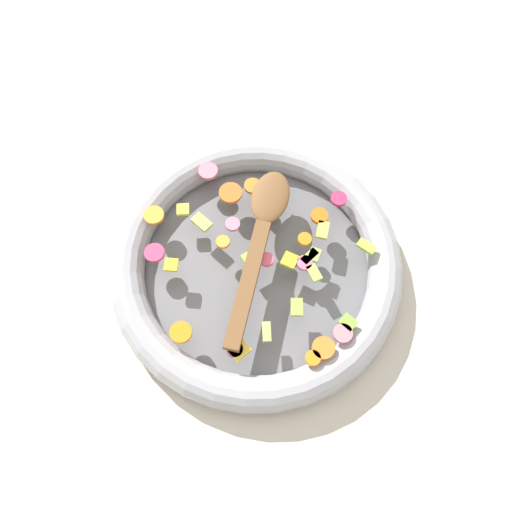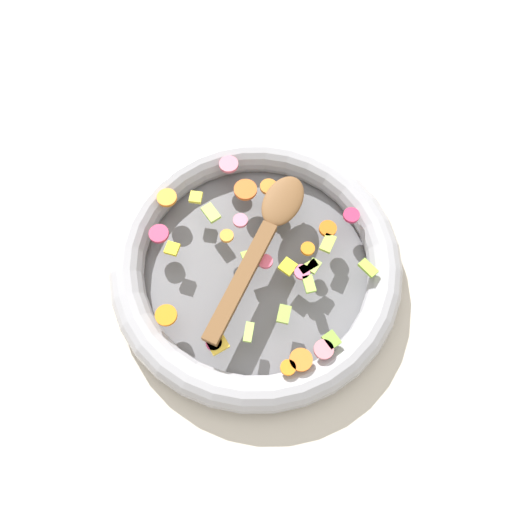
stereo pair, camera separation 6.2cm
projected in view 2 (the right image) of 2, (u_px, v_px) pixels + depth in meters
The scene contains 4 objects.
ground_plane at pixel (256, 269), 0.76m from camera, with size 4.00×4.00×0.00m, color beige.
skillet at pixel (256, 264), 0.74m from camera, with size 0.43×0.43×0.05m.
chopped_vegetables at pixel (258, 254), 0.71m from camera, with size 0.34×0.34×0.01m.
wooden_spoon at pixel (265, 236), 0.71m from camera, with size 0.13×0.28×0.01m.
Camera 2 is at (0.02, -0.29, 0.70)m, focal length 35.00 mm.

